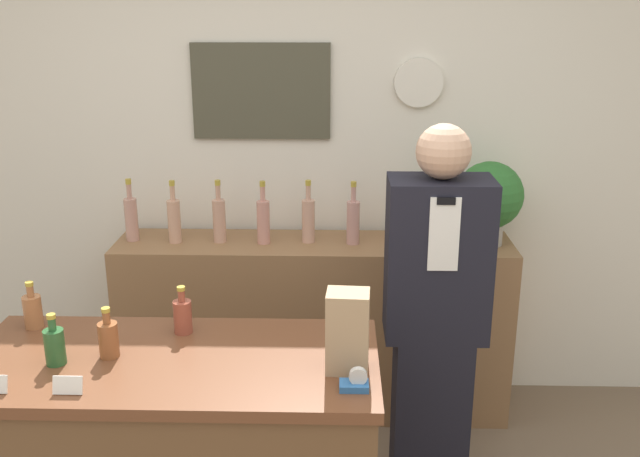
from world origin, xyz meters
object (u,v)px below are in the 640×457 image
Objects in this scene: shopkeeper at (434,322)px; potted_plant at (489,198)px; paper_bag at (348,331)px; tape_dispenser at (355,382)px.

shopkeeper reaches higher than potted_plant.
shopkeeper is 6.14× the size of paper_bag.
tape_dispenser is at bearing -114.99° from potted_plant.
paper_bag is (-0.71, -1.35, -0.07)m from potted_plant.
tape_dispenser is (0.02, -0.12, -0.11)m from paper_bag.
potted_plant is (0.34, 0.68, 0.35)m from shopkeeper.
potted_plant reaches higher than tape_dispenser.
potted_plant is at bearing 63.63° from shopkeeper.
potted_plant is 1.63m from tape_dispenser.
paper_bag is (-0.37, -0.67, 0.28)m from shopkeeper.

